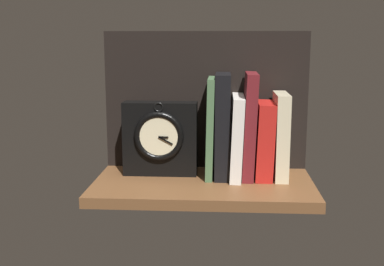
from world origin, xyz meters
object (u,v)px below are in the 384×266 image
at_px(book_white_catcher, 237,137).
at_px(book_red_requiem, 264,140).
at_px(book_cream_twain, 280,136).
at_px(book_maroon_dawkins, 249,126).
at_px(book_green_romantic, 210,128).
at_px(book_black_skeptic, 223,126).
at_px(framed_clock, 160,138).

height_order(book_white_catcher, book_red_requiem, book_white_catcher).
bearing_deg(book_cream_twain, book_white_catcher, 180.00).
bearing_deg(book_maroon_dawkins, book_green_romantic, 180.00).
height_order(book_green_romantic, book_white_catcher, book_green_romantic).
bearing_deg(book_black_skeptic, book_red_requiem, 0.00).
bearing_deg(book_white_catcher, book_green_romantic, 180.00).
distance_m(book_red_requiem, framed_clock, 0.26).
xyz_separation_m(book_cream_twain, framed_clock, (-0.30, 0.00, -0.01)).
distance_m(book_black_skeptic, book_red_requiem, 0.11).
xyz_separation_m(book_green_romantic, book_maroon_dawkins, (0.09, 0.00, 0.01)).
relative_size(book_green_romantic, book_red_requiem, 1.32).
distance_m(book_green_romantic, book_maroon_dawkins, 0.10).
height_order(book_white_catcher, book_cream_twain, book_cream_twain).
relative_size(book_white_catcher, book_maroon_dawkins, 0.78).
bearing_deg(book_maroon_dawkins, book_black_skeptic, 180.00).
distance_m(book_maroon_dawkins, book_red_requiem, 0.05).
xyz_separation_m(book_white_catcher, book_maroon_dawkins, (0.03, 0.00, 0.03)).
bearing_deg(book_green_romantic, book_cream_twain, 0.00).
distance_m(book_green_romantic, book_cream_twain, 0.17).
bearing_deg(book_white_catcher, book_cream_twain, 0.00).
bearing_deg(book_maroon_dawkins, book_white_catcher, 180.00).
xyz_separation_m(book_black_skeptic, book_cream_twain, (0.14, 0.00, -0.02)).
bearing_deg(book_black_skeptic, book_green_romantic, 180.00).
distance_m(book_white_catcher, book_maroon_dawkins, 0.04).
xyz_separation_m(book_green_romantic, book_cream_twain, (0.17, 0.00, -0.02)).
bearing_deg(book_green_romantic, book_maroon_dawkins, 0.00).
relative_size(book_green_romantic, book_maroon_dawkins, 0.95).
bearing_deg(framed_clock, book_maroon_dawkins, -0.56).
xyz_separation_m(book_black_skeptic, book_white_catcher, (0.03, 0.00, -0.03)).
height_order(book_maroon_dawkins, framed_clock, book_maroon_dawkins).
xyz_separation_m(book_green_romantic, book_red_requiem, (0.13, 0.00, -0.03)).
bearing_deg(book_cream_twain, book_red_requiem, 180.00).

